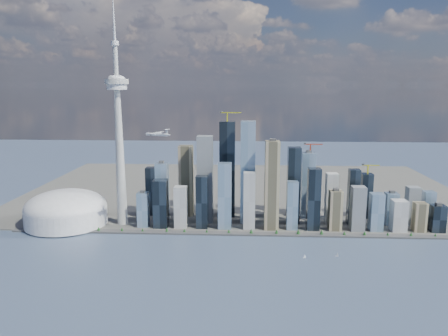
# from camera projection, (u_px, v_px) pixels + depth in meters

# --- Properties ---
(ground) EXTENTS (4000.00, 4000.00, 0.00)m
(ground) POSITION_uv_depth(u_px,v_px,m) (240.00, 281.00, 782.54)
(ground) COLOR #384762
(ground) RESTS_ON ground
(seawall) EXTENTS (1100.00, 22.00, 4.00)m
(seawall) POSITION_uv_depth(u_px,v_px,m) (241.00, 234.00, 1027.45)
(seawall) COLOR #383838
(seawall) RESTS_ON ground
(land) EXTENTS (1400.00, 900.00, 3.00)m
(land) POSITION_uv_depth(u_px,v_px,m) (243.00, 189.00, 1469.06)
(land) COLOR #4C4C47
(land) RESTS_ON ground
(shoreline_trees) EXTENTS (960.53, 7.20, 8.80)m
(shoreline_trees) POSITION_uv_depth(u_px,v_px,m) (241.00, 231.00, 1026.19)
(shoreline_trees) COLOR #3F2D1E
(shoreline_trees) RESTS_ON seawall
(skyscraper_cluster) EXTENTS (736.00, 142.00, 278.09)m
(skyscraper_cluster) POSITION_uv_depth(u_px,v_px,m) (266.00, 190.00, 1093.79)
(skyscraper_cluster) COLOR black
(skyscraper_cluster) RESTS_ON land
(needle_tower) EXTENTS (56.00, 56.00, 550.50)m
(needle_tower) POSITION_uv_depth(u_px,v_px,m) (119.00, 132.00, 1058.01)
(needle_tower) COLOR #9B9C97
(needle_tower) RESTS_ON land
(dome_stadium) EXTENTS (200.00, 200.00, 86.00)m
(dome_stadium) POSITION_uv_depth(u_px,v_px,m) (66.00, 210.00, 1091.95)
(dome_stadium) COLOR silver
(dome_stadium) RESTS_ON land
(airplane) EXTENTS (60.44, 54.11, 15.22)m
(airplane) POSITION_uv_depth(u_px,v_px,m) (157.00, 134.00, 926.56)
(airplane) COLOR silver
(airplane) RESTS_ON ground
(sailboat_west) EXTENTS (5.83, 3.28, 8.22)m
(sailboat_west) POSITION_uv_depth(u_px,v_px,m) (305.00, 257.00, 888.97)
(sailboat_west) COLOR white
(sailboat_west) RESTS_ON ground
(sailboat_east) EXTENTS (6.54, 3.75, 9.24)m
(sailboat_east) POSITION_uv_depth(u_px,v_px,m) (337.00, 255.00, 896.26)
(sailboat_east) COLOR white
(sailboat_east) RESTS_ON ground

